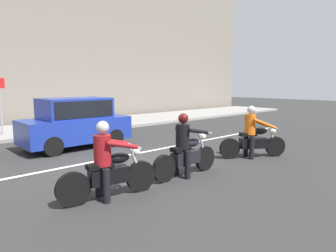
{
  "coord_description": "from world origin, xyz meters",
  "views": [
    {
      "loc": [
        -4.88,
        -6.96,
        2.3
      ],
      "look_at": [
        0.9,
        -0.69,
        1.1
      ],
      "focal_mm": 31.96,
      "sensor_mm": 36.0,
      "label": 1
    }
  ],
  "objects_px": {
    "motorcycle_with_rider_crimson": "(108,167)",
    "street_sign_post": "(0,100)",
    "motorcycle_with_rider_orange_stripe": "(253,137)",
    "motorcycle_with_rider_black_leather": "(185,151)",
    "parked_hatchback_cobalt_blue": "(75,122)"
  },
  "relations": [
    {
      "from": "parked_hatchback_cobalt_blue",
      "to": "motorcycle_with_rider_orange_stripe",
      "type": "bearing_deg",
      "value": -56.71
    },
    {
      "from": "motorcycle_with_rider_orange_stripe",
      "to": "motorcycle_with_rider_crimson",
      "type": "relative_size",
      "value": 0.91
    },
    {
      "from": "motorcycle_with_rider_orange_stripe",
      "to": "motorcycle_with_rider_black_leather",
      "type": "relative_size",
      "value": 0.91
    },
    {
      "from": "motorcycle_with_rider_black_leather",
      "to": "parked_hatchback_cobalt_blue",
      "type": "xyz_separation_m",
      "value": [
        -0.47,
        5.08,
        0.28
      ]
    },
    {
      "from": "motorcycle_with_rider_crimson",
      "to": "motorcycle_with_rider_black_leather",
      "type": "relative_size",
      "value": 0.99
    },
    {
      "from": "motorcycle_with_rider_black_leather",
      "to": "street_sign_post",
      "type": "relative_size",
      "value": 0.87
    },
    {
      "from": "motorcycle_with_rider_orange_stripe",
      "to": "street_sign_post",
      "type": "bearing_deg",
      "value": 117.09
    },
    {
      "from": "motorcycle_with_rider_crimson",
      "to": "street_sign_post",
      "type": "distance_m",
      "value": 9.33
    },
    {
      "from": "motorcycle_with_rider_black_leather",
      "to": "street_sign_post",
      "type": "distance_m",
      "value": 9.52
    },
    {
      "from": "motorcycle_with_rider_crimson",
      "to": "motorcycle_with_rider_black_leather",
      "type": "height_order",
      "value": "motorcycle_with_rider_black_leather"
    },
    {
      "from": "parked_hatchback_cobalt_blue",
      "to": "street_sign_post",
      "type": "distance_m",
      "value": 4.48
    },
    {
      "from": "motorcycle_with_rider_orange_stripe",
      "to": "street_sign_post",
      "type": "distance_m",
      "value": 10.58
    },
    {
      "from": "motorcycle_with_rider_black_leather",
      "to": "parked_hatchback_cobalt_blue",
      "type": "height_order",
      "value": "parked_hatchback_cobalt_blue"
    },
    {
      "from": "motorcycle_with_rider_orange_stripe",
      "to": "motorcycle_with_rider_black_leather",
      "type": "xyz_separation_m",
      "value": [
        -2.93,
        0.09,
        -0.01
      ]
    },
    {
      "from": "motorcycle_with_rider_crimson",
      "to": "street_sign_post",
      "type": "xyz_separation_m",
      "value": [
        0.35,
        9.27,
        0.98
      ]
    }
  ]
}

